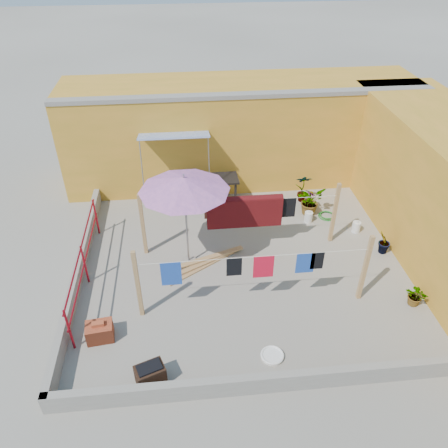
{
  "coord_description": "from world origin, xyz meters",
  "views": [
    {
      "loc": [
        -1.38,
        -8.36,
        7.34
      ],
      "look_at": [
        -0.48,
        0.3,
        1.13
      ],
      "focal_mm": 35.0,
      "sensor_mm": 36.0,
      "label": 1
    }
  ],
  "objects_px": {
    "brazier": "(150,375)",
    "water_jug_b": "(309,217)",
    "water_jug_a": "(356,227)",
    "green_hose": "(327,216)",
    "outdoor_table": "(209,180)",
    "brick_stack": "(100,332)",
    "white_basin": "(272,356)",
    "patio_umbrella": "(184,185)",
    "plant_back_a": "(310,201)"
  },
  "relations": [
    {
      "from": "outdoor_table",
      "to": "brazier",
      "type": "distance_m",
      "value": 6.62
    },
    {
      "from": "brazier",
      "to": "water_jug_a",
      "type": "relative_size",
      "value": 1.75
    },
    {
      "from": "brick_stack",
      "to": "white_basin",
      "type": "relative_size",
      "value": 1.23
    },
    {
      "from": "patio_umbrella",
      "to": "plant_back_a",
      "type": "xyz_separation_m",
      "value": [
        3.66,
        1.89,
        -1.88
      ]
    },
    {
      "from": "brick_stack",
      "to": "water_jug_b",
      "type": "bearing_deg",
      "value": 34.42
    },
    {
      "from": "patio_umbrella",
      "to": "green_hose",
      "type": "height_order",
      "value": "patio_umbrella"
    },
    {
      "from": "brick_stack",
      "to": "green_hose",
      "type": "height_order",
      "value": "brick_stack"
    },
    {
      "from": "green_hose",
      "to": "plant_back_a",
      "type": "xyz_separation_m",
      "value": [
        -0.49,
        0.25,
        0.39
      ]
    },
    {
      "from": "outdoor_table",
      "to": "brick_stack",
      "type": "height_order",
      "value": "outdoor_table"
    },
    {
      "from": "brazier",
      "to": "water_jug_b",
      "type": "relative_size",
      "value": 1.73
    },
    {
      "from": "patio_umbrella",
      "to": "plant_back_a",
      "type": "bearing_deg",
      "value": 27.35
    },
    {
      "from": "patio_umbrella",
      "to": "water_jug_a",
      "type": "relative_size",
      "value": 7.43
    },
    {
      "from": "brazier",
      "to": "water_jug_b",
      "type": "height_order",
      "value": "brazier"
    },
    {
      "from": "outdoor_table",
      "to": "brazier",
      "type": "height_order",
      "value": "outdoor_table"
    },
    {
      "from": "white_basin",
      "to": "patio_umbrella",
      "type": "bearing_deg",
      "value": 116.54
    },
    {
      "from": "brick_stack",
      "to": "white_basin",
      "type": "height_order",
      "value": "brick_stack"
    },
    {
      "from": "brick_stack",
      "to": "water_jug_b",
      "type": "distance_m",
      "value": 6.63
    },
    {
      "from": "green_hose",
      "to": "water_jug_a",
      "type": "bearing_deg",
      "value": -53.98
    },
    {
      "from": "water_jug_a",
      "to": "water_jug_b",
      "type": "distance_m",
      "value": 1.36
    },
    {
      "from": "green_hose",
      "to": "plant_back_a",
      "type": "bearing_deg",
      "value": 153.09
    },
    {
      "from": "water_jug_b",
      "to": "plant_back_a",
      "type": "height_order",
      "value": "plant_back_a"
    },
    {
      "from": "water_jug_b",
      "to": "green_hose",
      "type": "xyz_separation_m",
      "value": [
        0.62,
        0.19,
        -0.13
      ]
    },
    {
      "from": "brazier",
      "to": "water_jug_a",
      "type": "bearing_deg",
      "value": 37.77
    },
    {
      "from": "patio_umbrella",
      "to": "water_jug_a",
      "type": "height_order",
      "value": "patio_umbrella"
    },
    {
      "from": "outdoor_table",
      "to": "patio_umbrella",
      "type": "bearing_deg",
      "value": -104.56
    },
    {
      "from": "water_jug_b",
      "to": "plant_back_a",
      "type": "distance_m",
      "value": 0.53
    },
    {
      "from": "water_jug_a",
      "to": "green_hose",
      "type": "bearing_deg",
      "value": 126.02
    },
    {
      "from": "white_basin",
      "to": "plant_back_a",
      "type": "xyz_separation_m",
      "value": [
        2.09,
        5.04,
        0.38
      ]
    },
    {
      "from": "brick_stack",
      "to": "green_hose",
      "type": "distance_m",
      "value": 7.25
    },
    {
      "from": "outdoor_table",
      "to": "brazier",
      "type": "xyz_separation_m",
      "value": [
        -1.6,
        -6.4,
        -0.5
      ]
    },
    {
      "from": "patio_umbrella",
      "to": "brazier",
      "type": "bearing_deg",
      "value": -103.59
    },
    {
      "from": "brick_stack",
      "to": "green_hose",
      "type": "relative_size",
      "value": 1.19
    },
    {
      "from": "brick_stack",
      "to": "plant_back_a",
      "type": "bearing_deg",
      "value": 36.8
    },
    {
      "from": "green_hose",
      "to": "brick_stack",
      "type": "bearing_deg",
      "value": -147.09
    },
    {
      "from": "patio_umbrella",
      "to": "white_basin",
      "type": "distance_m",
      "value": 4.18
    },
    {
      "from": "brick_stack",
      "to": "water_jug_a",
      "type": "xyz_separation_m",
      "value": [
        6.68,
        3.13,
        -0.05
      ]
    },
    {
      "from": "water_jug_a",
      "to": "patio_umbrella",
      "type": "bearing_deg",
      "value": -170.01
    },
    {
      "from": "brazier",
      "to": "brick_stack",
      "type": "bearing_deg",
      "value": 132.47
    },
    {
      "from": "brazier",
      "to": "green_hose",
      "type": "distance_m",
      "value": 7.17
    },
    {
      "from": "white_basin",
      "to": "plant_back_a",
      "type": "height_order",
      "value": "plant_back_a"
    },
    {
      "from": "brick_stack",
      "to": "water_jug_b",
      "type": "relative_size",
      "value": 1.61
    },
    {
      "from": "water_jug_b",
      "to": "white_basin",
      "type": "bearing_deg",
      "value": -113.12
    },
    {
      "from": "water_jug_a",
      "to": "brazier",
      "type": "bearing_deg",
      "value": -142.23
    },
    {
      "from": "water_jug_b",
      "to": "plant_back_a",
      "type": "xyz_separation_m",
      "value": [
        0.13,
        0.44,
        0.26
      ]
    },
    {
      "from": "patio_umbrella",
      "to": "green_hose",
      "type": "xyz_separation_m",
      "value": [
        4.15,
        1.65,
        -2.27
      ]
    },
    {
      "from": "outdoor_table",
      "to": "brick_stack",
      "type": "distance_m",
      "value": 5.88
    },
    {
      "from": "patio_umbrella",
      "to": "water_jug_a",
      "type": "distance_m",
      "value": 5.27
    },
    {
      "from": "white_basin",
      "to": "green_hose",
      "type": "height_order",
      "value": "white_basin"
    },
    {
      "from": "outdoor_table",
      "to": "plant_back_a",
      "type": "height_order",
      "value": "plant_back_a"
    },
    {
      "from": "water_jug_a",
      "to": "green_hose",
      "type": "distance_m",
      "value": 1.01
    }
  ]
}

